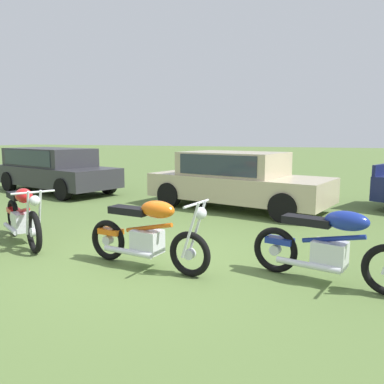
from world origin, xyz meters
name	(u,v)px	position (x,y,z in m)	size (l,w,h in m)	color
ground_plane	(154,261)	(0.00, 0.00, 0.00)	(120.00, 120.00, 0.00)	#567038
motorcycle_red	(22,216)	(-2.52, 0.02, 0.49)	(1.81, 1.27, 1.02)	black
motorcycle_orange	(147,234)	(0.05, -0.28, 0.49)	(1.99, 0.64, 1.02)	black
motorcycle_blue	(330,246)	(2.43, 0.04, 0.48)	(1.98, 0.78, 1.02)	black
car_charcoal	(53,167)	(-6.36, 5.16, 0.84)	(4.83, 2.98, 1.43)	#2D2D33
car_beige	(236,177)	(0.00, 4.53, 0.80)	(4.80, 2.81, 1.43)	#BCAD8C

